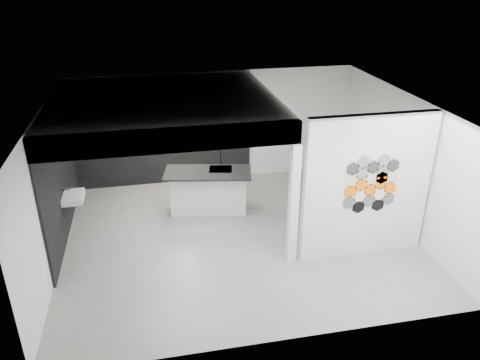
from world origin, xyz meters
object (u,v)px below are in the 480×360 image
object	(u,v)px
glass_bowl	(221,130)
bottle_dark	(155,132)
wall_basin	(73,197)
stockpot	(117,134)
glass_vase	(221,129)
partition_panel	(367,187)
kettle	(213,129)
kitchen_island	(209,190)
utensil_cup	(144,135)

from	to	relation	value
glass_bowl	bottle_dark	world-z (taller)	bottle_dark
glass_bowl	wall_basin	bearing A→B (deg)	-148.65
stockpot	glass_vase	bearing A→B (deg)	0.00
stockpot	partition_panel	bearing A→B (deg)	-39.97
wall_basin	glass_vase	size ratio (longest dim) A/B	4.23
partition_panel	glass_vase	size ratio (longest dim) A/B	19.75
glass_vase	bottle_dark	world-z (taller)	bottle_dark
kettle	glass_bowl	world-z (taller)	kettle
stockpot	glass_vase	distance (m)	2.54
glass_bowl	stockpot	bearing A→B (deg)	180.00
bottle_dark	partition_panel	bearing A→B (deg)	-46.20
partition_panel	kitchen_island	distance (m)	3.59
stockpot	kitchen_island	bearing A→B (deg)	-39.31
stockpot	kettle	xyz separation A→B (m)	(2.31, 0.00, -0.02)
stockpot	glass_vase	world-z (taller)	stockpot
kitchen_island	bottle_dark	size ratio (longest dim) A/B	11.03
bottle_dark	stockpot	bearing A→B (deg)	180.00
partition_panel	glass_vase	world-z (taller)	partition_panel
wall_basin	utensil_cup	world-z (taller)	utensil_cup
kettle	kitchen_island	bearing A→B (deg)	-124.51
glass_bowl	glass_vase	bearing A→B (deg)	0.00
partition_panel	wall_basin	xyz separation A→B (m)	(-5.46, 1.80, -0.55)
partition_panel	glass_bowl	distance (m)	4.39
wall_basin	stockpot	size ratio (longest dim) A/B	2.47
glass_vase	utensil_cup	distance (m)	1.90
wall_basin	kettle	world-z (taller)	kettle
stockpot	bottle_dark	world-z (taller)	stockpot
glass_vase	kitchen_island	bearing A→B (deg)	-109.67
wall_basin	stockpot	distance (m)	2.31
glass_bowl	glass_vase	distance (m)	0.03
partition_panel	stockpot	xyz separation A→B (m)	(-4.61, 3.87, 0.02)
partition_panel	bottle_dark	size ratio (longest dim) A/B	15.33
wall_basin	bottle_dark	world-z (taller)	bottle_dark
partition_panel	bottle_dark	bearing A→B (deg)	133.80
kettle	partition_panel	bearing A→B (deg)	-81.41
stockpot	bottle_dark	size ratio (longest dim) A/B	1.33
bottle_dark	utensil_cup	xyz separation A→B (m)	(-0.26, 0.00, -0.05)
wall_basin	glass_vase	bearing A→B (deg)	31.35
partition_panel	wall_basin	world-z (taller)	partition_panel
utensil_cup	partition_panel	bearing A→B (deg)	-44.23
partition_panel	kettle	xyz separation A→B (m)	(-2.30, 3.87, -0.00)
bottle_dark	utensil_cup	distance (m)	0.27
wall_basin	utensil_cup	size ratio (longest dim) A/B	7.00
kitchen_island	glass_vase	size ratio (longest dim) A/B	14.21
stockpot	kettle	distance (m)	2.31
stockpot	kettle	size ratio (longest dim) A/B	1.34
partition_panel	utensil_cup	size ratio (longest dim) A/B	32.65
kettle	bottle_dark	bearing A→B (deg)	157.87
bottle_dark	utensil_cup	size ratio (longest dim) A/B	2.13
partition_panel	utensil_cup	distance (m)	5.54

